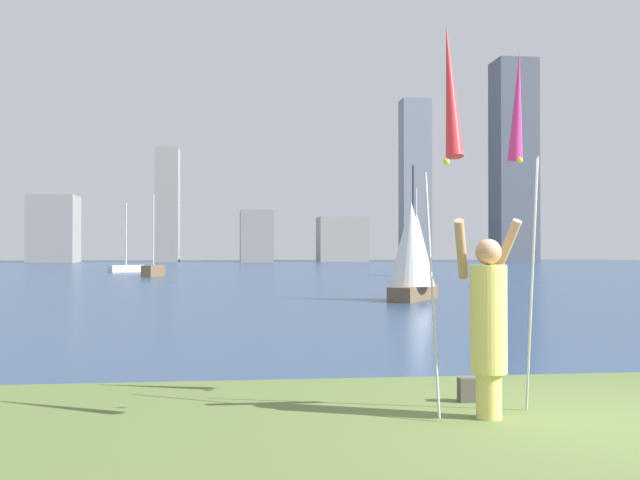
% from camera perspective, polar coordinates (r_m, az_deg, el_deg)
% --- Properties ---
extents(ground, '(120.00, 138.00, 0.12)m').
position_cam_1_polar(ground, '(57.95, -3.48, -2.38)').
color(ground, '#5B7038').
extents(person, '(0.70, 0.52, 1.91)m').
position_cam_1_polar(person, '(7.66, 12.20, -5.72)').
color(person, '#D8CC66').
rests_on(person, ground).
extents(kite_flag_left, '(0.16, 1.10, 3.66)m').
position_cam_1_polar(kite_flag_left, '(7.19, 9.45, 10.17)').
color(kite_flag_left, '#B2B2B7').
rests_on(kite_flag_left, ground).
extents(kite_flag_right, '(0.16, 0.69, 3.66)m').
position_cam_1_polar(kite_flag_right, '(8.41, 14.27, 8.84)').
color(kite_flag_right, '#B2B2B7').
rests_on(kite_flag_right, ground).
extents(bag, '(0.23, 0.14, 0.25)m').
position_cam_1_polar(bag, '(8.54, 10.86, -10.70)').
color(bag, '#4C4742').
rests_on(bag, ground).
extents(sailboat_3, '(1.26, 2.48, 4.94)m').
position_cam_1_polar(sailboat_3, '(47.73, -12.08, -2.16)').
color(sailboat_3, brown).
rests_on(sailboat_3, ground).
extents(sailboat_5, '(2.24, 3.08, 5.43)m').
position_cam_1_polar(sailboat_5, '(48.54, 7.11, -0.32)').
color(sailboat_5, '#333D51').
rests_on(sailboat_5, ground).
extents(sailboat_6, '(2.44, 2.43, 5.09)m').
position_cam_1_polar(sailboat_6, '(58.99, -13.99, -1.94)').
color(sailboat_6, silver).
rests_on(sailboat_6, ground).
extents(sailboat_7, '(2.25, 2.95, 4.32)m').
position_cam_1_polar(sailboat_7, '(24.93, 6.72, -0.82)').
color(sailboat_7, brown).
rests_on(sailboat_7, ground).
extents(skyline_tower_1, '(5.85, 6.01, 8.61)m').
position_cam_1_polar(skyline_tower_1, '(106.55, -18.88, 0.76)').
color(skyline_tower_1, gray).
rests_on(skyline_tower_1, ground).
extents(skyline_tower_2, '(3.06, 5.15, 15.27)m').
position_cam_1_polar(skyline_tower_2, '(107.42, -11.08, 2.50)').
color(skyline_tower_2, gray).
rests_on(skyline_tower_2, ground).
extents(skyline_tower_3, '(4.29, 6.46, 6.85)m').
position_cam_1_polar(skyline_tower_3, '(104.48, -4.68, 0.27)').
color(skyline_tower_3, gray).
rests_on(skyline_tower_3, ground).
extents(skyline_tower_4, '(6.66, 5.49, 6.11)m').
position_cam_1_polar(skyline_tower_4, '(108.04, 1.62, 0.04)').
color(skyline_tower_4, gray).
rests_on(skyline_tower_4, ground).
extents(skyline_tower_5, '(3.96, 3.41, 22.51)m').
position_cam_1_polar(skyline_tower_5, '(109.48, 6.96, 4.33)').
color(skyline_tower_5, gray).
rests_on(skyline_tower_5, ground).
extents(skyline_tower_6, '(5.49, 5.27, 27.90)m').
position_cam_1_polar(skyline_tower_6, '(111.94, 13.97, 5.62)').
color(skyline_tower_6, '#565B66').
rests_on(skyline_tower_6, ground).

